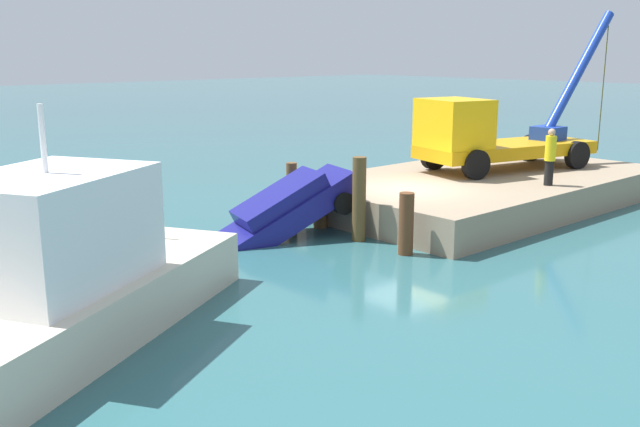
# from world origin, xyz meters

# --- Properties ---
(ground) EXTENTS (200.00, 200.00, 0.00)m
(ground) POSITION_xyz_m (0.00, 0.00, 0.00)
(ground) COLOR #2D6066
(dock) EXTENTS (12.75, 7.25, 1.04)m
(dock) POSITION_xyz_m (-4.04, 0.00, 0.52)
(dock) COLOR gray
(dock) RESTS_ON ground
(crane_truck) EXTENTS (9.18, 3.89, 5.72)m
(crane_truck) POSITION_xyz_m (-4.71, -0.37, 2.33)
(crane_truck) COLOR orange
(crane_truck) RESTS_ON dock
(dock_worker) EXTENTS (0.34, 0.34, 1.81)m
(dock_worker) POSITION_xyz_m (-3.79, 2.58, 1.97)
(dock_worker) COLOR black
(dock_worker) RESTS_ON dock
(salvaged_car) EXTENTS (4.78, 2.90, 2.76)m
(salvaged_car) POSITION_xyz_m (4.22, -1.13, 0.69)
(salvaged_car) COLOR navy
(salvaged_car) RESTS_ON ground
(piling_near) EXTENTS (0.34, 0.34, 1.86)m
(piling_near) POSITION_xyz_m (2.71, -2.43, 0.93)
(piling_near) COLOR brown
(piling_near) RESTS_ON ground
(piling_mid) EXTENTS (0.42, 0.42, 1.68)m
(piling_mid) POSITION_xyz_m (2.57, -1.26, 0.84)
(piling_mid) COLOR brown
(piling_mid) RESTS_ON ground
(piling_far) EXTENTS (0.38, 0.38, 2.38)m
(piling_far) POSITION_xyz_m (2.79, 0.63, 1.19)
(piling_far) COLOR brown
(piling_far) RESTS_ON ground
(piling_end) EXTENTS (0.39, 0.39, 1.65)m
(piling_end) POSITION_xyz_m (2.84, 2.44, 0.83)
(piling_end) COLOR brown
(piling_end) RESTS_ON ground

